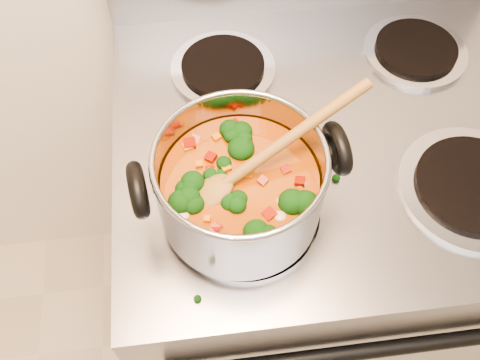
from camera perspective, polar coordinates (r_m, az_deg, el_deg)
name	(u,v)px	position (r m, az deg, el deg)	size (l,w,h in m)	color
electric_range	(308,245)	(1.27, 7.24, -6.93)	(0.73, 0.66, 1.08)	gray
stockpot	(240,186)	(0.71, -0.03, -0.61)	(0.29, 0.23, 0.14)	#9B9BA2
wooden_spoon	(251,165)	(0.69, 1.14, 1.58)	(0.26, 0.13, 0.11)	olive
cooktop_crumbs	(159,170)	(0.82, -8.62, 1.02)	(0.26, 0.14, 0.01)	black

